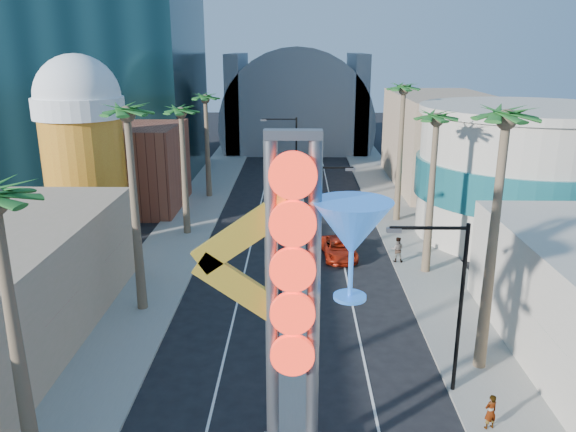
% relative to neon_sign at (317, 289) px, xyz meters
% --- Properties ---
extents(sidewalk_west, '(5.00, 100.00, 0.15)m').
position_rel_neon_sign_xyz_m(sidewalk_west, '(-10.32, 32.04, -7.23)').
color(sidewalk_west, gray).
rests_on(sidewalk_west, ground).
extents(sidewalk_east, '(5.00, 100.00, 0.15)m').
position_rel_neon_sign_xyz_m(sidewalk_east, '(8.68, 32.04, -7.23)').
color(sidewalk_east, gray).
rests_on(sidewalk_east, ground).
extents(median, '(1.60, 84.00, 0.15)m').
position_rel_neon_sign_xyz_m(median, '(-0.82, 35.04, -7.23)').
color(median, gray).
rests_on(median, ground).
extents(brick_filler_west, '(10.00, 10.00, 8.00)m').
position_rel_neon_sign_xyz_m(brick_filler_west, '(-16.82, 35.04, -3.31)').
color(brick_filler_west, brown).
rests_on(brick_filler_west, ground).
extents(filler_east, '(10.00, 20.00, 10.00)m').
position_rel_neon_sign_xyz_m(filler_east, '(15.18, 45.04, -2.31)').
color(filler_east, tan).
rests_on(filler_east, ground).
extents(beer_mug, '(7.00, 7.00, 14.50)m').
position_rel_neon_sign_xyz_m(beer_mug, '(-17.82, 27.04, 0.54)').
color(beer_mug, '#C9631A').
rests_on(beer_mug, ground).
extents(turquoise_building, '(16.60, 16.60, 10.60)m').
position_rel_neon_sign_xyz_m(turquoise_building, '(17.18, 27.04, -2.06)').
color(turquoise_building, '#BEB4A1').
rests_on(turquoise_building, ground).
extents(canopy, '(22.00, 16.00, 22.00)m').
position_rel_neon_sign_xyz_m(canopy, '(-0.82, 69.04, -3.00)').
color(canopy, slate).
rests_on(canopy, ground).
extents(neon_sign, '(6.53, 2.60, 12.55)m').
position_rel_neon_sign_xyz_m(neon_sign, '(0.00, 0.00, 0.00)').
color(neon_sign, gray).
rests_on(neon_sign, ground).
extents(streetlight_0, '(3.79, 0.25, 8.00)m').
position_rel_neon_sign_xyz_m(streetlight_0, '(-0.27, 17.04, -2.43)').
color(streetlight_0, black).
rests_on(streetlight_0, ground).
extents(streetlight_1, '(3.79, 0.25, 8.00)m').
position_rel_neon_sign_xyz_m(streetlight_1, '(-1.36, 41.04, -2.43)').
color(streetlight_1, black).
rests_on(streetlight_1, ground).
extents(streetlight_2, '(3.45, 0.25, 8.00)m').
position_rel_neon_sign_xyz_m(streetlight_2, '(5.91, 5.04, -2.47)').
color(streetlight_2, black).
rests_on(streetlight_2, ground).
extents(palm_1, '(2.40, 2.40, 12.70)m').
position_rel_neon_sign_xyz_m(palm_1, '(-9.82, 13.04, 3.52)').
color(palm_1, brown).
rests_on(palm_1, ground).
extents(palm_2, '(2.40, 2.40, 11.20)m').
position_rel_neon_sign_xyz_m(palm_2, '(-9.82, 27.04, 2.17)').
color(palm_2, brown).
rests_on(palm_2, ground).
extents(palm_3, '(2.40, 2.40, 11.20)m').
position_rel_neon_sign_xyz_m(palm_3, '(-9.82, 39.04, 2.17)').
color(palm_3, brown).
rests_on(palm_3, ground).
extents(palm_5, '(2.40, 2.40, 13.20)m').
position_rel_neon_sign_xyz_m(palm_5, '(8.18, 7.04, 3.96)').
color(palm_5, brown).
rests_on(palm_5, ground).
extents(palm_6, '(2.40, 2.40, 11.70)m').
position_rel_neon_sign_xyz_m(palm_6, '(8.18, 19.04, 2.62)').
color(palm_6, brown).
rests_on(palm_6, ground).
extents(palm_7, '(2.40, 2.40, 12.70)m').
position_rel_neon_sign_xyz_m(palm_7, '(8.18, 31.04, 3.52)').
color(palm_7, brown).
rests_on(palm_7, ground).
extents(red_pickup, '(2.70, 5.12, 1.37)m').
position_rel_neon_sign_xyz_m(red_pickup, '(2.40, 21.90, -6.62)').
color(red_pickup, '#B7240E').
rests_on(red_pickup, ground).
extents(pedestrian_a, '(0.65, 0.54, 1.54)m').
position_rel_neon_sign_xyz_m(pedestrian_a, '(7.13, 2.35, -6.39)').
color(pedestrian_a, gray).
rests_on(pedestrian_a, sidewalk_east).
extents(pedestrian_b, '(0.98, 0.80, 1.85)m').
position_rel_neon_sign_xyz_m(pedestrian_b, '(6.48, 20.73, -6.23)').
color(pedestrian_b, gray).
rests_on(pedestrian_b, sidewalk_east).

